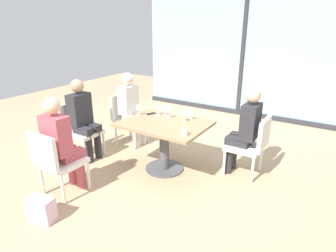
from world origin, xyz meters
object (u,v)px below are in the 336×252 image
(wine_glass_2, at_px, (138,107))
(chair_far_right, at_px, (252,143))
(person_far_left, at_px, (131,106))
(wine_glass_0, at_px, (168,109))
(dining_table_main, at_px, (164,135))
(chair_far_left, at_px, (127,116))
(chair_side_end, at_px, (80,127))
(wine_glass_5, at_px, (158,107))
(cell_phone_on_table, at_px, (151,114))
(wine_glass_3, at_px, (184,112))
(chair_front_left, at_px, (56,160))
(person_far_right, at_px, (245,128))
(wine_glass_4, at_px, (165,106))
(coffee_cup, at_px, (185,132))
(person_front_left, at_px, (61,141))
(wine_glass_1, at_px, (191,111))
(handbag_0, at_px, (41,209))
(person_side_end, at_px, (83,116))

(wine_glass_2, bearing_deg, chair_far_right, 14.52)
(person_far_left, relative_size, wine_glass_0, 6.81)
(dining_table_main, distance_m, chair_far_left, 1.22)
(chair_side_end, xyz_separation_m, wine_glass_5, (1.11, 0.57, 0.37))
(wine_glass_2, height_order, cell_phone_on_table, wine_glass_2)
(chair_far_left, distance_m, wine_glass_0, 1.15)
(dining_table_main, xyz_separation_m, wine_glass_3, (0.21, 0.20, 0.32))
(dining_table_main, bearing_deg, chair_front_left, -120.34)
(chair_front_left, bearing_deg, cell_phone_on_table, 76.83)
(chair_far_left, height_order, person_far_right, person_far_right)
(wine_glass_4, xyz_separation_m, wine_glass_5, (-0.07, -0.07, 0.00))
(wine_glass_0, distance_m, wine_glass_4, 0.17)
(chair_side_end, distance_m, cell_phone_on_table, 1.16)
(chair_far_left, relative_size, wine_glass_0, 4.70)
(chair_far_right, xyz_separation_m, coffee_cup, (-0.64, -0.76, 0.28))
(dining_table_main, height_order, chair_far_left, chair_far_left)
(chair_side_end, relative_size, wine_glass_4, 4.70)
(wine_glass_2, bearing_deg, wine_glass_3, 9.67)
(wine_glass_5, bearing_deg, person_front_left, -108.77)
(person_front_left, bearing_deg, wine_glass_1, 56.29)
(person_far_right, distance_m, cell_phone_on_table, 1.41)
(chair_far_right, bearing_deg, handbag_0, -126.36)
(coffee_cup, bearing_deg, wine_glass_1, 111.07)
(chair_side_end, xyz_separation_m, wine_glass_0, (1.32, 0.54, 0.37))
(chair_far_left, distance_m, person_front_left, 1.71)
(cell_phone_on_table, bearing_deg, wine_glass_3, 20.23)
(wine_glass_4, height_order, wine_glass_5, same)
(person_side_end, xyz_separation_m, person_far_right, (2.27, 0.83, 0.00))
(wine_glass_2, relative_size, wine_glass_5, 1.00)
(chair_far_left, relative_size, wine_glass_4, 4.70)
(chair_side_end, distance_m, coffee_cup, 1.87)
(person_far_left, bearing_deg, person_side_end, -107.91)
(person_front_left, bearing_deg, wine_glass_4, 69.56)
(person_front_left, relative_size, wine_glass_0, 6.81)
(wine_glass_0, relative_size, wine_glass_3, 1.00)
(wine_glass_5, bearing_deg, dining_table_main, -42.12)
(dining_table_main, relative_size, person_far_left, 0.95)
(chair_side_end, xyz_separation_m, coffee_cup, (1.85, 0.07, 0.28))
(wine_glass_1, bearing_deg, person_far_left, 171.95)
(wine_glass_0, bearing_deg, chair_side_end, -157.68)
(person_front_left, xyz_separation_m, wine_glass_4, (0.55, 1.46, 0.16))
(wine_glass_0, bearing_deg, person_far_left, 162.74)
(person_far_right, distance_m, handbag_0, 2.72)
(chair_side_end, height_order, person_far_left, person_far_left)
(person_side_end, distance_m, wine_glass_2, 0.87)
(wine_glass_4, distance_m, cell_phone_on_table, 0.25)
(chair_front_left, height_order, handbag_0, chair_front_left)
(person_far_left, bearing_deg, person_far_right, 0.00)
(person_far_left, bearing_deg, dining_table_main, -26.57)
(wine_glass_5, bearing_deg, person_far_right, 11.59)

